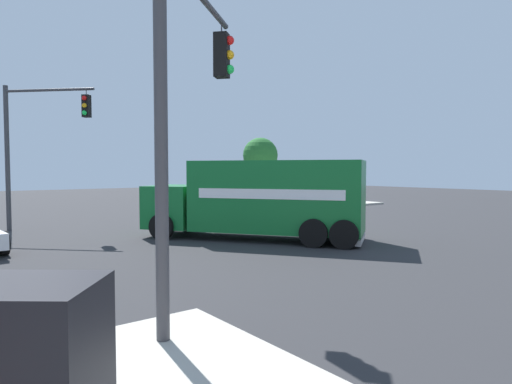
# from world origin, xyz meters

# --- Properties ---
(ground_plane) EXTENTS (100.00, 100.00, 0.00)m
(ground_plane) POSITION_xyz_m (0.00, 0.00, 0.00)
(ground_plane) COLOR #2B2B2D
(sidewalk_corner_near) EXTENTS (10.89, 10.89, 0.14)m
(sidewalk_corner_near) POSITION_xyz_m (-12.60, -12.60, 0.07)
(sidewalk_corner_near) COLOR #B2ADA0
(sidewalk_corner_near) RESTS_ON ground
(delivery_truck) EXTENTS (6.93, 8.42, 3.04)m
(delivery_truck) POSITION_xyz_m (0.58, 0.76, 1.58)
(delivery_truck) COLOR #146B2D
(delivery_truck) RESTS_ON ground
(traffic_light_primary) EXTENTS (2.90, 2.54, 6.01)m
(traffic_light_primary) POSITION_xyz_m (7.46, 7.44, 4.06)
(traffic_light_primary) COLOR #38383D
(traffic_light_primary) RESTS_ON sidewalk_corner_far
(traffic_light_secondary) EXTENTS (3.01, 3.12, 6.39)m
(traffic_light_secondary) POSITION_xyz_m (6.99, -7.15, 4.18)
(traffic_light_secondary) COLOR #38383D
(traffic_light_secondary) RESTS_ON ground
(pedestrian_near_corner) EXTENTS (0.40, 0.41, 1.63)m
(pedestrian_near_corner) POSITION_xyz_m (-9.37, -13.96, 1.06)
(pedestrian_near_corner) COLOR navy
(pedestrian_near_corner) RESTS_ON sidewalk_corner_near
(picket_fence_run) EXTENTS (5.86, 0.05, 0.95)m
(picket_fence_run) POSITION_xyz_m (-12.60, -17.81, 0.62)
(picket_fence_run) COLOR silver
(picket_fence_run) RESTS_ON sidewalk_corner_near
(shade_tree_near) EXTENTS (3.17, 3.17, 5.47)m
(shade_tree_near) POSITION_xyz_m (-13.88, -17.50, 4.00)
(shade_tree_near) COLOR brown
(shade_tree_near) RESTS_ON sidewalk_corner_near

